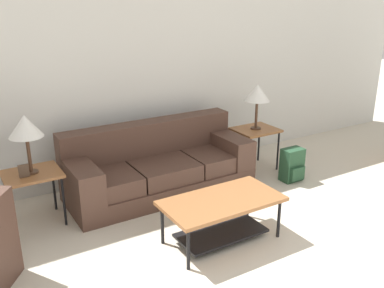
# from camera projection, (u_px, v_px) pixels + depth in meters

# --- Properties ---
(wall_back) EXTENTS (9.18, 0.06, 2.60)m
(wall_back) POSITION_uv_depth(u_px,v_px,m) (153.00, 75.00, 5.48)
(wall_back) COLOR silver
(wall_back) RESTS_ON ground_plane
(couch) EXTENTS (2.22, 0.88, 0.82)m
(couch) POSITION_uv_depth(u_px,v_px,m) (159.00, 168.00, 5.15)
(couch) COLOR #4C3328
(couch) RESTS_ON ground_plane
(coffee_table) EXTENTS (1.15, 0.61, 0.44)m
(coffee_table) POSITION_uv_depth(u_px,v_px,m) (222.00, 210.00, 4.09)
(coffee_table) COLOR #935B33
(coffee_table) RESTS_ON ground_plane
(side_table_left) EXTENTS (0.57, 0.48, 0.57)m
(side_table_left) POSITION_uv_depth(u_px,v_px,m) (32.00, 178.00, 4.35)
(side_table_left) COLOR #935B33
(side_table_left) RESTS_ON ground_plane
(side_table_right) EXTENTS (0.57, 0.48, 0.57)m
(side_table_right) POSITION_uv_depth(u_px,v_px,m) (255.00, 133.00, 5.76)
(side_table_right) COLOR #935B33
(side_table_right) RESTS_ON ground_plane
(table_lamp_left) EXTENTS (0.33, 0.33, 0.61)m
(table_lamp_left) POSITION_uv_depth(u_px,v_px,m) (25.00, 127.00, 4.17)
(table_lamp_left) COLOR #472D1E
(table_lamp_left) RESTS_ON side_table_left
(table_lamp_right) EXTENTS (0.33, 0.33, 0.61)m
(table_lamp_right) POSITION_uv_depth(u_px,v_px,m) (257.00, 94.00, 5.58)
(table_lamp_right) COLOR #472D1E
(table_lamp_right) RESTS_ON side_table_right
(backpack) EXTENTS (0.28, 0.26, 0.43)m
(backpack) POSITION_uv_depth(u_px,v_px,m) (292.00, 165.00, 5.48)
(backpack) COLOR #23472D
(backpack) RESTS_ON ground_plane
(picture_frame) EXTENTS (0.10, 0.04, 0.13)m
(picture_frame) POSITION_uv_depth(u_px,v_px,m) (24.00, 171.00, 4.21)
(picture_frame) COLOR #4C3828
(picture_frame) RESTS_ON side_table_left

